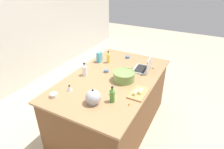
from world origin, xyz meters
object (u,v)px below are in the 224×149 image
Objects in this scene: kettle at (93,97)px; ramekin_medium at (54,95)px; mixing_bowl_large at (124,76)px; ramekin_wide at (106,71)px; bottle_olive at (112,96)px; butter_stick_right at (136,92)px; candy_bag at (99,57)px; bottle_oil at (108,58)px; cutting_board at (139,93)px; bottle_vinegar at (85,71)px; ramekin_small at (128,57)px; butter_stick_left at (141,91)px; kitchen_timer at (69,88)px; laptop at (144,67)px.

kettle is 2.33× the size of ramekin_medium.
ramekin_wide is (0.10, 0.33, -0.05)m from mixing_bowl_large.
ramekin_wide is at bearing 18.26° from kettle.
bottle_olive reaches higher than butter_stick_right.
ramekin_medium is 1.11m from candy_bag.
kettle reaches higher than candy_bag.
bottle_oil is 0.98m from cutting_board.
bottle_vinegar is at bearing 136.29° from ramekin_wide.
mixing_bowl_large is at bearing -160.13° from ramekin_small.
kettle reaches higher than cutting_board.
bottle_vinegar reaches higher than ramekin_small.
kitchen_timer is at bearing 113.80° from butter_stick_left.
cutting_board is at bearing -148.93° from ramekin_small.
cutting_board is (0.42, -0.39, -0.07)m from kettle.
bottle_oil reaches higher than cutting_board.
ramekin_small is at bearing -6.63° from ramekin_wide.
bottle_oil is 0.34m from ramekin_wide.
bottle_olive reaches higher than butter_stick_left.
bottle_vinegar is at bearing 7.67° from kitchen_timer.
candy_bag is at bearing 6.35° from bottle_vinegar.
ramekin_wide is (-0.62, 0.07, -0.00)m from ramekin_small.
bottle_olive is at bearing -85.44° from kitchen_timer.
candy_bag is at bearing 38.77° from bottle_olive.
butter_stick_right is at bearing -68.57° from kitchen_timer.
laptop reaches higher than butter_stick_right.
butter_stick_right reaches higher than cutting_board.
ramekin_wide is at bearing 34.73° from bottle_olive.
bottle_olive is 1.86× the size of butter_stick_right.
bottle_oil is 2.57× the size of kitchen_timer.
laptop reaches higher than mixing_bowl_large.
bottle_vinegar reaches higher than butter_stick_right.
ramekin_small is (0.30, 0.40, -0.03)m from laptop.
bottle_vinegar is 2.55× the size of kitchen_timer.
ramekin_medium is at bearing 177.33° from bottle_vinegar.
kitchen_timer reaches higher than ramekin_small.
bottle_vinegar reaches higher than butter_stick_left.
bottle_olive is (-0.50, -0.09, 0.01)m from mixing_bowl_large.
butter_stick_left is at bearing -38.11° from butter_stick_right.
ramekin_wide is at bearing 60.25° from butter_stick_right.
bottle_olive is 0.71m from ramekin_medium.
kettle reaches higher than ramekin_medium.
mixing_bowl_large is at bearing 161.21° from laptop.
kitchen_timer is (-0.05, 0.58, -0.05)m from bottle_olive.
ramekin_small is at bearing 19.87° from mixing_bowl_large.
kettle is 0.60m from butter_stick_left.
butter_stick_left is at bearing -93.82° from bottle_vinegar.
bottle_olive is 0.63× the size of cutting_board.
butter_stick_right is (-0.12, -0.83, -0.04)m from bottle_vinegar.
butter_stick_left is at bearing -120.67° from candy_bag.
bottle_olive is 2.82× the size of ramekin_small.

